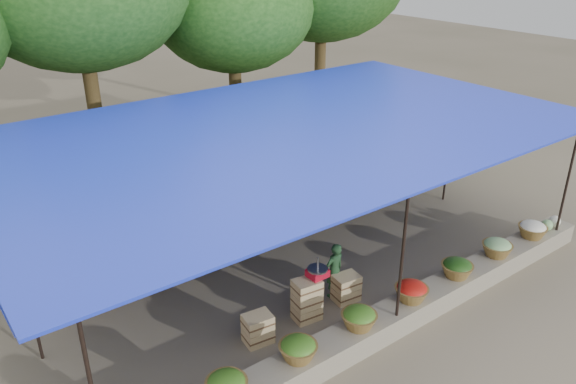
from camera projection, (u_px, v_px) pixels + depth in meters
ground at (289, 260)px, 11.34m from camera, size 60.00×60.00×0.00m
stone_curb at (389, 320)px, 9.26m from camera, size 10.60×0.55×0.40m
stall_canopy at (287, 134)px, 10.27m from camera, size 10.80×6.60×2.82m
produce_baskets at (386, 304)px, 9.05m from camera, size 8.98×0.58×0.34m
netting_backdrop at (208, 157)px, 13.11m from camera, size 10.60×0.06×2.50m
fruit_table_left at (142, 244)px, 10.72m from camera, size 4.21×0.95×0.93m
fruit_table_right at (339, 182)px, 13.44m from camera, size 4.21×0.95×0.93m
crate_counter at (305, 304)px, 9.48m from camera, size 2.39×0.39×0.77m
weighing_scale at (317, 272)px, 9.39m from camera, size 0.34×0.34×0.37m
vendor_seated at (334, 270)px, 10.03m from camera, size 0.40×0.27×1.07m
customer_left at (62, 235)px, 10.43m from camera, size 0.92×0.73×1.83m
customer_mid at (274, 177)px, 12.88m from camera, size 1.31×0.88×1.87m
customer_right at (383, 139)px, 15.21m from camera, size 1.15×1.03×1.88m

